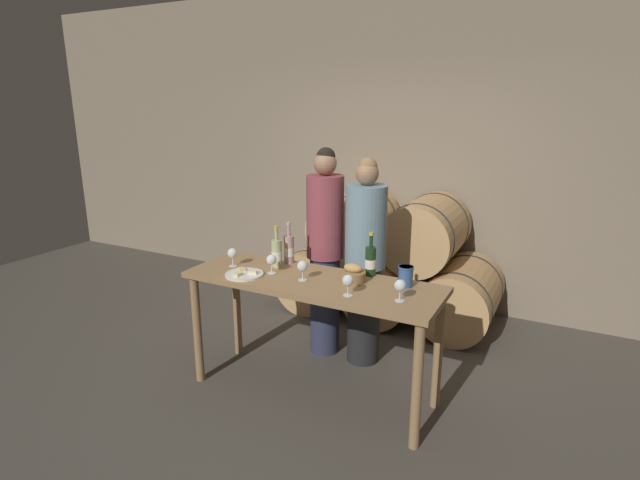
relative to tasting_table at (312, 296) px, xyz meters
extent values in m
plane|color=#4C473F|center=(0.00, 0.00, -0.76)|extent=(10.00, 10.00, 0.00)
cube|color=gray|center=(0.00, 2.13, 0.84)|extent=(10.00, 0.12, 3.20)
cylinder|color=tan|center=(-0.72, 1.57, -0.44)|extent=(0.64, 0.89, 0.64)
cylinder|color=#2D2D33|center=(-0.72, 1.28, -0.44)|extent=(0.65, 0.02, 0.65)
cylinder|color=#2D2D33|center=(-0.72, 1.85, -0.44)|extent=(0.65, 0.02, 0.65)
cylinder|color=tan|center=(0.00, 1.57, -0.44)|extent=(0.64, 0.89, 0.64)
cylinder|color=#2D2D33|center=(0.00, 1.28, -0.44)|extent=(0.65, 0.02, 0.65)
cylinder|color=#2D2D33|center=(0.00, 1.85, -0.44)|extent=(0.65, 0.02, 0.65)
cylinder|color=tan|center=(0.72, 1.57, -0.44)|extent=(0.64, 0.89, 0.64)
cylinder|color=#2D2D33|center=(0.72, 1.28, -0.44)|extent=(0.65, 0.02, 0.65)
cylinder|color=#2D2D33|center=(0.72, 1.85, -0.44)|extent=(0.65, 0.02, 0.65)
cylinder|color=tan|center=(-0.36, 1.57, 0.14)|extent=(0.64, 0.89, 0.64)
cylinder|color=#2D2D33|center=(-0.36, 1.28, 0.14)|extent=(0.65, 0.02, 0.65)
cylinder|color=#2D2D33|center=(-0.36, 1.85, 0.14)|extent=(0.65, 0.02, 0.65)
cylinder|color=tan|center=(0.36, 1.57, 0.14)|extent=(0.64, 0.89, 0.64)
cylinder|color=#2D2D33|center=(0.36, 1.28, 0.14)|extent=(0.65, 0.02, 0.65)
cylinder|color=#2D2D33|center=(0.36, 1.85, 0.14)|extent=(0.65, 0.02, 0.65)
cylinder|color=#99754C|center=(-0.84, -0.24, -0.34)|extent=(0.06, 0.06, 0.84)
cylinder|color=#99754C|center=(0.84, -0.24, -0.34)|extent=(0.06, 0.06, 0.84)
cylinder|color=#99754C|center=(-0.84, 0.24, -0.34)|extent=(0.06, 0.06, 0.84)
cylinder|color=#99754C|center=(0.84, 0.24, -0.34)|extent=(0.06, 0.06, 0.84)
cube|color=#99754C|center=(0.00, 0.00, 0.11)|extent=(1.80, 0.61, 0.04)
cylinder|color=#2D334C|center=(-0.21, 0.62, -0.34)|extent=(0.25, 0.25, 0.84)
cylinder|color=#8C3D47|center=(-0.21, 0.62, 0.42)|extent=(0.30, 0.30, 0.66)
sphere|color=#997051|center=(-0.21, 0.62, 0.84)|extent=(0.18, 0.18, 0.18)
sphere|color=black|center=(-0.21, 0.63, 0.89)|extent=(0.15, 0.15, 0.15)
cylinder|color=#232326|center=(0.14, 0.62, -0.35)|extent=(0.26, 0.26, 0.81)
cylinder|color=gray|center=(0.14, 0.62, 0.38)|extent=(0.32, 0.32, 0.64)
sphere|color=#997051|center=(0.14, 0.62, 0.79)|extent=(0.18, 0.18, 0.18)
sphere|color=olive|center=(0.14, 0.63, 0.83)|extent=(0.14, 0.14, 0.14)
cylinder|color=#193819|center=(0.32, 0.26, 0.23)|extent=(0.08, 0.08, 0.20)
cylinder|color=#193819|center=(0.32, 0.26, 0.37)|extent=(0.03, 0.03, 0.08)
cylinder|color=gold|center=(0.32, 0.26, 0.43)|extent=(0.03, 0.03, 0.02)
cylinder|color=white|center=(0.32, 0.26, 0.21)|extent=(0.08, 0.08, 0.07)
cylinder|color=#ADBC7F|center=(-0.36, 0.13, 0.23)|extent=(0.08, 0.08, 0.20)
cylinder|color=#ADBC7F|center=(-0.36, 0.13, 0.37)|extent=(0.03, 0.03, 0.08)
cylinder|color=gold|center=(-0.36, 0.13, 0.42)|extent=(0.03, 0.03, 0.02)
cylinder|color=white|center=(-0.36, 0.13, 0.21)|extent=(0.08, 0.08, 0.06)
cylinder|color=#BC8E93|center=(-0.33, 0.25, 0.23)|extent=(0.08, 0.08, 0.21)
cylinder|color=#BC8E93|center=(-0.33, 0.25, 0.38)|extent=(0.03, 0.03, 0.08)
cylinder|color=#B7B7BC|center=(-0.33, 0.25, 0.43)|extent=(0.03, 0.03, 0.02)
cylinder|color=white|center=(-0.33, 0.25, 0.21)|extent=(0.08, 0.08, 0.07)
cylinder|color=#335693|center=(0.61, 0.17, 0.19)|extent=(0.10, 0.10, 0.14)
cylinder|color=#335693|center=(0.61, 0.17, 0.26)|extent=(0.10, 0.10, 0.01)
cylinder|color=olive|center=(0.27, 0.09, 0.16)|extent=(0.17, 0.17, 0.07)
ellipsoid|color=tan|center=(0.27, 0.09, 0.22)|extent=(0.13, 0.08, 0.06)
cylinder|color=white|center=(-0.46, -0.15, 0.13)|extent=(0.27, 0.27, 0.01)
cube|color=beige|center=(-0.40, -0.13, 0.15)|extent=(0.07, 0.06, 0.02)
cube|color=#E0CC7F|center=(-0.51, -0.11, 0.15)|extent=(0.07, 0.07, 0.02)
cube|color=beige|center=(-0.47, -0.21, 0.15)|extent=(0.05, 0.06, 0.02)
cylinder|color=white|center=(-0.65, -0.02, 0.13)|extent=(0.06, 0.06, 0.00)
cylinder|color=white|center=(-0.65, -0.02, 0.16)|extent=(0.01, 0.01, 0.07)
sphere|color=white|center=(-0.65, -0.02, 0.23)|extent=(0.07, 0.07, 0.07)
cylinder|color=white|center=(-0.31, -0.02, 0.13)|extent=(0.06, 0.06, 0.00)
cylinder|color=white|center=(-0.31, -0.02, 0.16)|extent=(0.01, 0.01, 0.07)
sphere|color=white|center=(-0.31, -0.02, 0.23)|extent=(0.07, 0.07, 0.07)
cylinder|color=white|center=(-0.05, -0.05, 0.13)|extent=(0.06, 0.06, 0.00)
cylinder|color=white|center=(-0.05, -0.05, 0.16)|extent=(0.01, 0.01, 0.07)
sphere|color=white|center=(-0.05, -0.05, 0.23)|extent=(0.07, 0.07, 0.07)
cylinder|color=white|center=(0.34, -0.16, 0.13)|extent=(0.06, 0.06, 0.00)
cylinder|color=white|center=(0.34, -0.16, 0.16)|extent=(0.01, 0.01, 0.07)
sphere|color=white|center=(0.34, -0.16, 0.23)|extent=(0.07, 0.07, 0.07)
cylinder|color=white|center=(0.66, -0.09, 0.13)|extent=(0.06, 0.06, 0.00)
cylinder|color=white|center=(0.66, -0.09, 0.16)|extent=(0.01, 0.01, 0.07)
sphere|color=white|center=(0.66, -0.09, 0.23)|extent=(0.07, 0.07, 0.07)
camera|label=1|loc=(1.54, -2.84, 1.30)|focal=28.00mm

